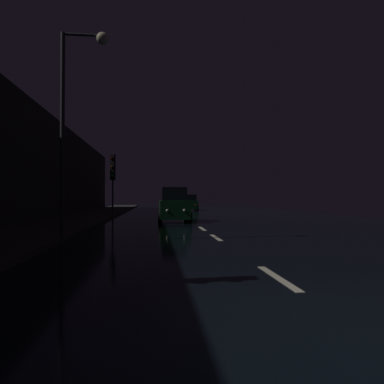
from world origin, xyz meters
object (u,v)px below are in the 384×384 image
traffic_light_far_left (113,172)px  streetlamp_overhead (75,103)px  car_approaching_headlights (174,206)px  car_distant_taillights (190,203)px

traffic_light_far_left → streetlamp_overhead: (0.25, -13.83, 1.53)m
traffic_light_far_left → car_approaching_headlights: traffic_light_far_left is taller
traffic_light_far_left → car_distant_taillights: traffic_light_far_left is taller
traffic_light_far_left → streetlamp_overhead: size_ratio=0.63×
streetlamp_overhead → car_distant_taillights: size_ratio=1.97×
traffic_light_far_left → car_approaching_headlights: bearing=64.3°
car_distant_taillights → streetlamp_overhead: bearing=166.8°
streetlamp_overhead → car_distant_taillights: (7.22, 30.81, -4.10)m
car_approaching_headlights → car_distant_taillights: car_approaching_headlights is taller
streetlamp_overhead → car_distant_taillights: bearing=76.8°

